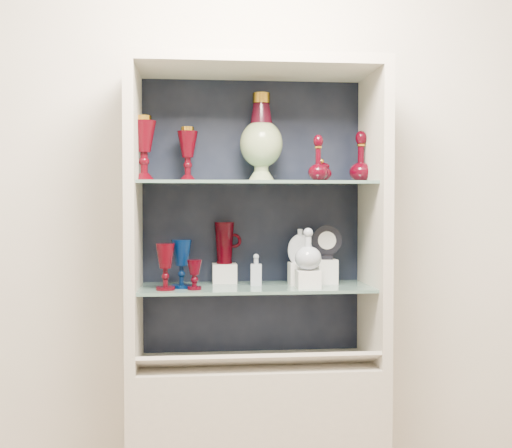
{
  "coord_description": "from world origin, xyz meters",
  "views": [
    {
      "loc": [
        -0.25,
        -1.0,
        1.39
      ],
      "look_at": [
        0.0,
        1.53,
        1.3
      ],
      "focal_mm": 45.0,
      "sensor_mm": 36.0,
      "label": 1
    }
  ],
  "objects": [
    {
      "name": "label_card_3",
      "position": [
        0.09,
        1.42,
        0.8
      ],
      "size": [
        0.1,
        0.06,
        0.03
      ],
      "primitive_type": "cube",
      "rotation": [
        -0.44,
        0.0,
        0.0
      ],
      "color": "white",
      "rests_on": "label_ledge"
    },
    {
      "name": "riser_ruby_pitcher",
      "position": [
        -0.12,
        1.67,
        1.09
      ],
      "size": [
        0.1,
        0.1,
        0.08
      ],
      "primitive_type": "cube",
      "color": "silver",
      "rests_on": "shelf_lower"
    },
    {
      "name": "cabinet_top_cap",
      "position": [
        0.0,
        1.53,
        1.92
      ],
      "size": [
        1.0,
        0.4,
        0.04
      ],
      "primitive_type": "cube",
      "color": "beige",
      "rests_on": "cabinet_side_left"
    },
    {
      "name": "flat_flask",
      "position": [
        0.19,
        1.58,
        1.21
      ],
      "size": [
        0.1,
        0.04,
        0.14
      ],
      "primitive_type": null,
      "rotation": [
        0.0,
        0.0,
        0.0
      ],
      "color": "silver",
      "rests_on": "riser_flat_flask"
    },
    {
      "name": "ruby_decanter_a",
      "position": [
        0.24,
        1.47,
        1.57
      ],
      "size": [
        0.08,
        0.08,
        0.2
      ],
      "primitive_type": null,
      "rotation": [
        0.0,
        0.0,
        0.07
      ],
      "color": "#42010C",
      "rests_on": "shelf_upper"
    },
    {
      "name": "ruby_pitcher",
      "position": [
        -0.12,
        1.67,
        1.22
      ],
      "size": [
        0.13,
        0.09,
        0.17
      ],
      "primitive_type": null,
      "rotation": [
        0.0,
        0.0,
        0.05
      ],
      "color": "#47020B",
      "rests_on": "riser_ruby_pitcher"
    },
    {
      "name": "cameo_medallion",
      "position": [
        0.3,
        1.6,
        1.22
      ],
      "size": [
        0.13,
        0.06,
        0.15
      ],
      "primitive_type": null,
      "rotation": [
        0.0,
        0.0,
        -0.14
      ],
      "color": "black",
      "rests_on": "riser_cameo_medallion"
    },
    {
      "name": "riser_clear_round_decanter",
      "position": [
        0.2,
        1.47,
        1.08
      ],
      "size": [
        0.09,
        0.09,
        0.07
      ],
      "primitive_type": "cube",
      "color": "silver",
      "rests_on": "shelf_lower"
    },
    {
      "name": "label_card_1",
      "position": [
        0.31,
        1.42,
        0.8
      ],
      "size": [
        0.1,
        0.06,
        0.03
      ],
      "primitive_type": "cube",
      "rotation": [
        -0.44,
        0.0,
        0.0
      ],
      "color": "white",
      "rests_on": "label_ledge"
    },
    {
      "name": "label_card_0",
      "position": [
        -0.23,
        1.42,
        0.8
      ],
      "size": [
        0.1,
        0.06,
        0.03
      ],
      "primitive_type": "cube",
      "rotation": [
        -0.44,
        0.0,
        0.0
      ],
      "color": "white",
      "rests_on": "label_ledge"
    },
    {
      "name": "pedestal_lamp_left",
      "position": [
        -0.44,
        1.55,
        1.6
      ],
      "size": [
        0.13,
        0.13,
        0.26
      ],
      "primitive_type": null,
      "rotation": [
        0.0,
        0.0,
        -0.38
      ],
      "color": "#47020B",
      "rests_on": "shelf_upper"
    },
    {
      "name": "ruby_decanter_b",
      "position": [
        0.44,
        1.59,
        1.58
      ],
      "size": [
        0.13,
        0.13,
        0.22
      ],
      "primitive_type": null,
      "rotation": [
        0.0,
        0.0,
        -0.41
      ],
      "color": "#42010C",
      "rests_on": "shelf_upper"
    },
    {
      "name": "cabinet_side_left",
      "position": [
        -0.48,
        1.53,
        1.32
      ],
      "size": [
        0.04,
        0.4,
        1.15
      ],
      "primitive_type": "cube",
      "color": "beige",
      "rests_on": "cabinet_base"
    },
    {
      "name": "wall_back",
      "position": [
        0.0,
        1.75,
        1.4
      ],
      "size": [
        3.5,
        0.02,
        2.8
      ],
      "primitive_type": "cube",
      "color": "beige",
      "rests_on": "ground"
    },
    {
      "name": "pedestal_lamp_right",
      "position": [
        -0.27,
        1.61,
        1.58
      ],
      "size": [
        0.1,
        0.1,
        0.22
      ],
      "primitive_type": null,
      "rotation": [
        0.0,
        0.0,
        0.21
      ],
      "color": "#47020B",
      "rests_on": "shelf_upper"
    },
    {
      "name": "ruby_goblet_small",
      "position": [
        -0.24,
        1.46,
        1.11
      ],
      "size": [
        0.08,
        0.08,
        0.12
      ],
      "primitive_type": null,
      "rotation": [
        0.0,
        0.0,
        -0.37
      ],
      "color": "#42010C",
      "rests_on": "shelf_lower"
    },
    {
      "name": "label_card_2",
      "position": [
        0.06,
        1.42,
        0.8
      ],
      "size": [
        0.1,
        0.06,
        0.03
      ],
      "primitive_type": "cube",
      "rotation": [
        -0.44,
        0.0,
        0.0
      ],
      "color": "white",
      "rests_on": "label_ledge"
    },
    {
      "name": "cobalt_goblet",
      "position": [
        -0.29,
        1.52,
        1.15
      ],
      "size": [
        0.09,
        0.09,
        0.19
      ],
      "primitive_type": null,
      "rotation": [
        0.0,
        0.0,
        0.15
      ],
      "color": "#01153F",
      "rests_on": "shelf_lower"
    },
    {
      "name": "lidded_bowl",
      "position": [
        0.27,
        1.55,
        1.52
      ],
      "size": [
        0.09,
        0.09,
        0.09
      ],
      "primitive_type": null,
      "rotation": [
        0.0,
        0.0,
        -0.06
      ],
      "color": "#42010C",
      "rests_on": "shelf_upper"
    },
    {
      "name": "ruby_goblet_tall",
      "position": [
        -0.36,
        1.47,
        1.14
      ],
      "size": [
        0.09,
        0.09,
        0.18
      ],
      "primitive_type": null,
      "rotation": [
        0.0,
        0.0,
        0.24
      ],
      "color": "#47020B",
      "rests_on": "shelf_lower"
    },
    {
      "name": "shelf_lower",
      "position": [
        0.0,
        1.55,
        1.04
      ],
      "size": [
        0.92,
        0.34,
        0.01
      ],
      "primitive_type": "cube",
      "color": "slate",
      "rests_on": "cabinet_side_left"
    },
    {
      "name": "riser_flat_flask",
      "position": [
        0.19,
        1.58,
        1.09
      ],
      "size": [
        0.09,
        0.09,
        0.09
      ],
      "primitive_type": "cube",
      "color": "silver",
      "rests_on": "shelf_lower"
    },
    {
      "name": "clear_round_decanter",
      "position": [
        0.2,
        1.47,
        1.2
      ],
      "size": [
        0.14,
        0.14,
        0.16
      ],
      "primitive_type": null,
      "rotation": [
        0.0,
        0.0,
        -0.37
      ],
      "color": "#9CA7B6",
      "rests_on": "riser_clear_round_decanter"
    },
    {
      "name": "cabinet_side_right",
      "position": [
        0.48,
        1.53,
        1.32
      ],
      "size": [
        0.04,
        0.4,
        1.15
      ],
      "primitive_type": "cube",
      "color": "beige",
      "rests_on": "cabinet_base"
    },
    {
      "name": "label_ledge",
      "position": [
        0.0,
        1.42,
        0.78
      ],
      "size": [
        0.92,
        0.17,
        0.09
      ],
      "primitive_type": "cube",
      "rotation": [
        -0.44,
        0.0,
        0.0
      ],
      "color": "beige",
      "rests_on": "cabinet_base"
    },
    {
      "name": "riser_cameo_medallion",
      "position": [
        0.3,
        1.6,
        1.1
      ],
      "size": [
        0.08,
        0.08,
        0.1
      ],
      "primitive_type": "cube",
      "color": "silver",
      "rests_on": "shelf_lower"
    },
    {
      "name": "shelf_upper",
      "position": [
        0.0,
        1.55,
        1.46
      ],
      "size": [
        0.92,
        0.34,
        0.01
      ],
      "primitive_type": "cube",
      "color": "slate",
      "rests_on": "cabinet_side_left"
    },
    {
      "name": "clear_square_bottle",
      "position": [
        0.0,
        1.57,
        1.11
      ],
      "size": [
        0.05,
        0.05,
        0.13
      ],
      "primitive_type": null,
      "rotation": [
        0.0,
        0.0,
        -0.09
      ],
      "color": "#9CA7B6",
      "rests_on": "shelf_lower"
    },
    {
      "name": "enamel_urn",
      "position": [
        0.03,
        1.61,
        1.65
      ],
      "size": [
        0.2,
        0.2,
        0.36
      ],
      "primitive_type": null,
      "rotation": [
        0.0,
        0.0,
        -0.16
      ],
      "color": "#134D1E",
      "rests_on": "shelf_upper"
    },
    {
      "name": "cabinet_back_panel",
      "position": [
        0.0,
        1.72,
        1.32
      ],
      "size": [
        0.98,
        0.02,
        1.15
      ],
      "primitive_type": "cube",
      "color": "black",
      "rests_on": "cabinet_base"
    }
  ]
}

